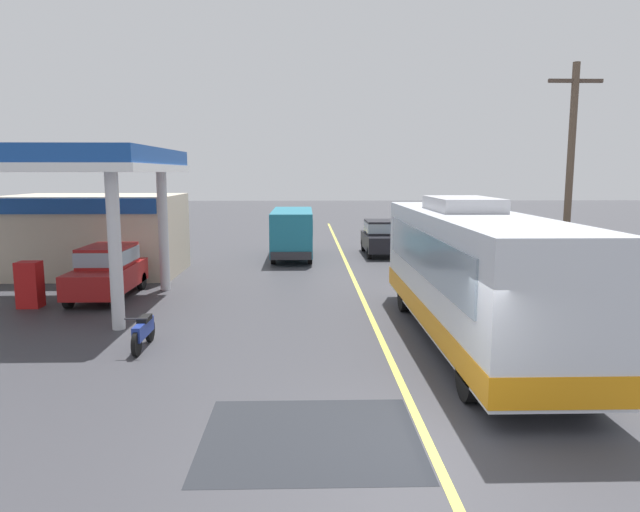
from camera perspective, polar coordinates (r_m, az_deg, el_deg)
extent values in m
plane|color=#38383D|center=(29.11, 2.44, -0.25)|extent=(120.00, 120.00, 0.00)
cube|color=#D8CC4C|center=(24.19, 3.25, -2.01)|extent=(0.16, 50.00, 0.01)
cube|color=#26282D|center=(9.91, -0.97, -17.64)|extent=(3.60, 3.09, 0.01)
cube|color=silver|center=(15.09, 14.82, -1.36)|extent=(2.50, 11.00, 2.90)
cube|color=orange|center=(15.31, 14.67, -5.42)|extent=(2.54, 11.04, 0.56)
cube|color=#8C9EAD|center=(9.98, 23.67, -3.47)|extent=(2.30, 0.10, 1.40)
cube|color=#8C9EAD|center=(14.72, 10.14, 0.32)|extent=(0.06, 9.35, 1.10)
cube|color=#8C9EAD|center=(15.43, 19.42, 0.34)|extent=(0.06, 9.35, 1.10)
cube|color=white|center=(9.88, 23.89, 0.52)|extent=(1.75, 0.08, 0.32)
cube|color=#B2B2B7|center=(15.87, 14.04, 5.06)|extent=(1.60, 2.80, 0.36)
cylinder|color=black|center=(11.50, 14.71, -11.48)|extent=(0.30, 1.00, 1.00)
cylinder|color=black|center=(12.28, 24.79, -10.70)|extent=(0.30, 1.00, 1.00)
cylinder|color=black|center=(18.26, 8.44, -3.91)|extent=(0.30, 1.00, 1.00)
cylinder|color=black|center=(18.76, 15.09, -3.78)|extent=(0.30, 1.00, 1.00)
cube|color=#194799|center=(20.44, -27.77, 8.81)|extent=(9.00, 7.00, 0.50)
cube|color=white|center=(20.43, -27.70, 7.78)|extent=(9.10, 7.10, 0.24)
cylinder|color=silver|center=(16.65, -19.81, 0.79)|extent=(0.36, 0.36, 4.60)
cylinder|color=silver|center=(21.81, -15.39, 2.66)|extent=(0.36, 0.36, 4.60)
cube|color=red|center=(20.74, -27.01, -2.56)|extent=(0.70, 0.60, 1.50)
cube|color=beige|center=(26.28, -21.37, 1.99)|extent=(7.00, 4.40, 3.40)
cube|color=#194799|center=(24.09, -23.34, 4.58)|extent=(6.30, 0.10, 0.60)
cube|color=maroon|center=(21.20, -20.49, -2.04)|extent=(1.70, 4.20, 0.80)
cube|color=maroon|center=(21.27, -20.42, 0.04)|extent=(1.50, 2.31, 0.70)
cube|color=#8C9EAD|center=(21.27, -20.42, 0.04)|extent=(1.53, 2.35, 0.49)
cylinder|color=black|center=(20.16, -23.83, -3.90)|extent=(0.20, 0.64, 0.64)
cylinder|color=black|center=(19.64, -19.77, -3.99)|extent=(0.20, 0.64, 0.64)
cylinder|color=black|center=(22.91, -21.00, -2.34)|extent=(0.20, 0.64, 0.64)
cylinder|color=black|center=(22.45, -17.39, -2.37)|extent=(0.20, 0.64, 0.64)
cube|color=teal|center=(29.22, -2.77, 2.53)|extent=(2.00, 6.00, 2.10)
cube|color=#8C9EAD|center=(29.18, -2.78, 3.31)|extent=(2.04, 5.10, 0.80)
cube|color=#2D2D33|center=(26.30, -2.91, 0.02)|extent=(1.90, 0.16, 0.36)
cylinder|color=black|center=(27.40, -4.69, -0.01)|extent=(0.22, 0.76, 0.76)
cylinder|color=black|center=(27.36, -1.01, 0.01)|extent=(0.22, 0.76, 0.76)
cylinder|color=black|center=(31.36, -4.29, 1.06)|extent=(0.22, 0.76, 0.76)
cylinder|color=black|center=(31.32, -1.07, 1.07)|extent=(0.22, 0.76, 0.76)
torus|color=black|center=(12.90, 27.29, -10.61)|extent=(0.06, 0.72, 0.72)
torus|color=black|center=(13.83, 25.09, -9.22)|extent=(0.06, 0.72, 0.72)
cube|color=black|center=(13.32, 26.19, -9.28)|extent=(0.06, 1.10, 0.08)
cube|color=#268C3F|center=(13.23, 26.18, -6.38)|extent=(0.34, 0.24, 0.64)
sphere|color=tan|center=(13.09, 26.40, -4.61)|extent=(0.22, 0.22, 0.22)
cylinder|color=#2D2D38|center=(13.27, 25.75, -8.55)|extent=(0.12, 0.12, 0.55)
cylinder|color=#2D2D38|center=(13.36, 26.52, -8.49)|extent=(0.12, 0.12, 0.55)
cylinder|color=black|center=(14.43, -17.85, -8.35)|extent=(0.10, 0.60, 0.60)
cylinder|color=black|center=(15.54, -16.61, -7.10)|extent=(0.10, 0.60, 0.60)
cube|color=navy|center=(14.93, -17.24, -6.97)|extent=(0.20, 1.30, 0.36)
cube|color=black|center=(15.02, -17.12, -6.01)|extent=(0.24, 0.60, 0.12)
cylinder|color=#2D2D33|center=(14.32, -17.91, -5.99)|extent=(0.55, 0.04, 0.04)
cylinder|color=#33333F|center=(21.10, -20.30, -2.93)|extent=(0.14, 0.14, 0.82)
cylinder|color=#33333F|center=(21.04, -19.84, -2.94)|extent=(0.14, 0.14, 0.82)
cube|color=#D8CC4C|center=(20.95, -20.17, -1.03)|extent=(0.36, 0.22, 0.60)
sphere|color=tan|center=(20.89, -20.23, 0.13)|extent=(0.22, 0.22, 0.22)
cylinder|color=#D8CC4C|center=(21.03, -20.76, -1.16)|extent=(0.09, 0.09, 0.58)
cylinder|color=#D8CC4C|center=(20.88, -19.57, -1.17)|extent=(0.09, 0.09, 0.58)
cube|color=black|center=(30.46, 6.05, 1.46)|extent=(1.70, 4.20, 0.80)
cube|color=black|center=(30.58, 6.03, 2.90)|extent=(1.50, 2.31, 0.70)
cube|color=#8C9EAD|center=(30.58, 6.03, 2.90)|extent=(1.53, 2.35, 0.49)
cylinder|color=black|center=(28.94, 4.96, 0.32)|extent=(0.20, 0.64, 0.64)
cylinder|color=black|center=(29.15, 7.89, 0.33)|extent=(0.20, 0.64, 0.64)
cylinder|color=black|center=(31.90, 4.36, 1.07)|extent=(0.20, 0.64, 0.64)
cylinder|color=black|center=(32.09, 7.02, 1.07)|extent=(0.20, 0.64, 0.64)
cylinder|color=brown|center=(21.14, 23.62, 6.62)|extent=(0.24, 0.24, 7.93)
cube|color=#4C3D33|center=(21.35, 24.17, 15.67)|extent=(1.80, 0.12, 0.12)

